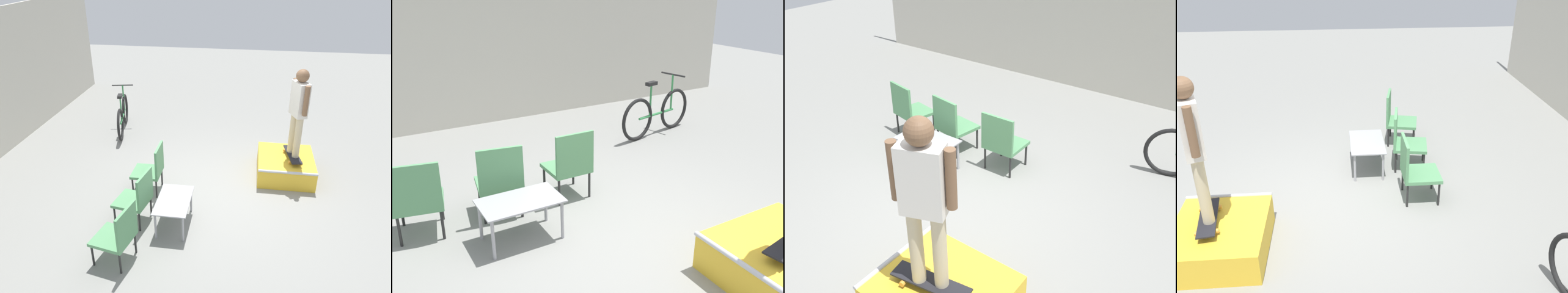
{
  "view_description": "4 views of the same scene",
  "coord_description": "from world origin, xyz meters",
  "views": [
    {
      "loc": [
        -5.91,
        -0.49,
        3.98
      ],
      "look_at": [
        0.1,
        0.42,
        0.89
      ],
      "focal_mm": 35.0,
      "sensor_mm": 36.0,
      "label": 1
    },
    {
      "loc": [
        -2.46,
        -3.33,
        2.71
      ],
      "look_at": [
        -0.04,
        0.8,
        0.84
      ],
      "focal_mm": 40.0,
      "sensor_mm": 36.0,
      "label": 2
    },
    {
      "loc": [
        2.89,
        -3.4,
        3.57
      ],
      "look_at": [
        0.08,
        0.43,
        0.81
      ],
      "focal_mm": 40.0,
      "sensor_mm": 36.0,
      "label": 3
    },
    {
      "loc": [
        5.14,
        0.16,
        3.47
      ],
      "look_at": [
        -0.04,
        0.6,
        0.87
      ],
      "focal_mm": 40.0,
      "sensor_mm": 36.0,
      "label": 4
    }
  ],
  "objects": [
    {
      "name": "patio_chair_right",
      "position": [
        -0.08,
        1.19,
        0.49
      ],
      "size": [
        0.52,
        0.52,
        0.93
      ],
      "rotation": [
        0.0,
        0.0,
        3.14
      ],
      "color": "black",
      "rests_on": "ground_plane"
    },
    {
      "name": "skateboard_on_ramp",
      "position": [
        0.85,
        -1.39,
        0.48
      ],
      "size": [
        0.8,
        0.34,
        0.07
      ],
      "rotation": [
        0.0,
        0.0,
        0.16
      ],
      "color": "black",
      "rests_on": "skate_ramp_box"
    },
    {
      "name": "ground_plane",
      "position": [
        0.0,
        0.0,
        0.0
      ],
      "size": [
        24.0,
        24.0,
        0.0
      ],
      "primitive_type": "plane",
      "color": "gray"
    },
    {
      "name": "person_skater",
      "position": [
        0.85,
        -1.39,
        1.48
      ],
      "size": [
        0.54,
        0.32,
        1.68
      ],
      "rotation": [
        0.0,
        0.0,
        0.37
      ],
      "color": "#C6B793",
      "rests_on": "skateboard_on_ramp"
    },
    {
      "name": "patio_chair_left",
      "position": [
        -1.94,
        1.19,
        0.49
      ],
      "size": [
        0.61,
        0.61,
        0.93
      ],
      "rotation": [
        0.0,
        0.0,
        2.94
      ],
      "color": "black",
      "rests_on": "ground_plane"
    },
    {
      "name": "patio_chair_center",
      "position": [
        -1.02,
        1.19,
        0.49
      ],
      "size": [
        0.6,
        0.6,
        0.93
      ],
      "rotation": [
        0.0,
        0.0,
        2.97
      ],
      "color": "black",
      "rests_on": "ground_plane"
    },
    {
      "name": "coffee_table",
      "position": [
        -1.0,
        0.6,
        0.42
      ],
      "size": [
        0.88,
        0.53,
        0.48
      ],
      "color": "#9E9EA3",
      "rests_on": "ground_plane"
    },
    {
      "name": "skate_ramp_box",
      "position": [
        0.88,
        -1.27,
        0.2
      ],
      "size": [
        1.24,
        1.08,
        0.42
      ],
      "color": "gold",
      "rests_on": "ground_plane"
    }
  ]
}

